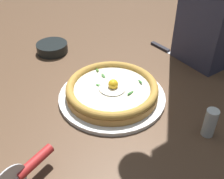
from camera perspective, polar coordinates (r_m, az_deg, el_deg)
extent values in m
cube|color=brown|center=(0.86, -2.39, -1.49)|extent=(2.40, 2.40, 0.03)
cylinder|color=white|center=(0.83, 0.00, -1.44)|extent=(0.32, 0.32, 0.01)
cylinder|color=#BE813C|center=(0.82, 0.00, -0.50)|extent=(0.28, 0.28, 0.02)
torus|color=#B98839|center=(0.81, 0.00, 0.45)|extent=(0.28, 0.28, 0.02)
cylinder|color=#EDE4C2|center=(0.81, 0.00, 0.23)|extent=(0.23, 0.23, 0.00)
ellipsoid|color=white|center=(0.80, 0.04, 0.44)|extent=(0.08, 0.08, 0.01)
sphere|color=yellow|center=(0.80, 0.24, 1.10)|extent=(0.03, 0.03, 0.03)
ellipsoid|color=#4A943F|center=(0.81, -2.47, 0.80)|extent=(0.03, 0.02, 0.01)
ellipsoid|color=#427938|center=(0.85, -1.82, 2.91)|extent=(0.02, 0.01, 0.01)
ellipsoid|color=#2D6C2F|center=(0.83, 5.95, 1.68)|extent=(0.03, 0.01, 0.01)
ellipsoid|color=#436F28|center=(0.88, -3.09, 4.12)|extent=(0.02, 0.01, 0.01)
ellipsoid|color=#367231|center=(0.78, 3.89, -0.68)|extent=(0.02, 0.03, 0.01)
cylinder|color=black|center=(1.08, -12.43, 8.54)|extent=(0.12, 0.12, 0.04)
cylinder|color=#AC2322|center=(0.63, -15.86, -14.33)|extent=(0.06, 0.10, 0.02)
cube|color=silver|center=(1.05, 14.64, 6.12)|extent=(0.14, 0.03, 0.00)
cube|color=#232127|center=(1.11, 10.06, 8.81)|extent=(0.09, 0.02, 0.01)
cylinder|color=silver|center=(0.73, 19.85, -6.57)|extent=(0.03, 0.03, 0.08)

